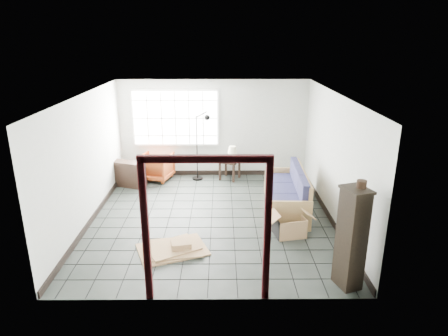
{
  "coord_description": "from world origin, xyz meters",
  "views": [
    {
      "loc": [
        0.21,
        -7.69,
        3.7
      ],
      "look_at": [
        0.26,
        0.3,
        1.01
      ],
      "focal_mm": 32.0,
      "sensor_mm": 36.0,
      "label": 1
    }
  ],
  "objects_px": {
    "armchair": "(157,165)",
    "tall_shelf": "(351,238)",
    "futon_sofa": "(289,195)",
    "side_table": "(230,163)"
  },
  "relations": [
    {
      "from": "futon_sofa",
      "to": "side_table",
      "type": "bearing_deg",
      "value": 124.64
    },
    {
      "from": "armchair",
      "to": "side_table",
      "type": "height_order",
      "value": "armchair"
    },
    {
      "from": "side_table",
      "to": "tall_shelf",
      "type": "height_order",
      "value": "tall_shelf"
    },
    {
      "from": "armchair",
      "to": "tall_shelf",
      "type": "xyz_separation_m",
      "value": [
        3.67,
        -4.8,
        0.43
      ]
    },
    {
      "from": "futon_sofa",
      "to": "side_table",
      "type": "xyz_separation_m",
      "value": [
        -1.26,
        1.98,
        0.11
      ]
    },
    {
      "from": "futon_sofa",
      "to": "armchair",
      "type": "relative_size",
      "value": 2.73
    },
    {
      "from": "futon_sofa",
      "to": "armchair",
      "type": "distance_m",
      "value": 3.77
    },
    {
      "from": "armchair",
      "to": "tall_shelf",
      "type": "distance_m",
      "value": 6.06
    },
    {
      "from": "futon_sofa",
      "to": "tall_shelf",
      "type": "height_order",
      "value": "tall_shelf"
    },
    {
      "from": "futon_sofa",
      "to": "armchair",
      "type": "xyz_separation_m",
      "value": [
        -3.21,
        1.98,
        0.05
      ]
    }
  ]
}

